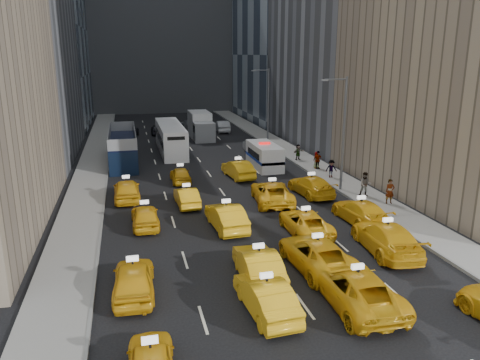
% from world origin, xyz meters
% --- Properties ---
extents(ground, '(160.00, 160.00, 0.00)m').
position_xyz_m(ground, '(0.00, 0.00, 0.00)').
color(ground, black).
rests_on(ground, ground).
extents(sidewalk_west, '(3.00, 90.00, 0.15)m').
position_xyz_m(sidewalk_west, '(-10.50, 25.00, 0.07)').
color(sidewalk_west, gray).
rests_on(sidewalk_west, ground).
extents(sidewalk_east, '(3.00, 90.00, 0.15)m').
position_xyz_m(sidewalk_east, '(10.50, 25.00, 0.07)').
color(sidewalk_east, gray).
rests_on(sidewalk_east, ground).
extents(curb_west, '(0.15, 90.00, 0.18)m').
position_xyz_m(curb_west, '(-9.05, 25.00, 0.09)').
color(curb_west, slate).
rests_on(curb_west, ground).
extents(curb_east, '(0.15, 90.00, 0.18)m').
position_xyz_m(curb_east, '(9.05, 25.00, 0.09)').
color(curb_east, slate).
rests_on(curb_east, ground).
extents(building_backdrop, '(30.00, 12.00, 40.00)m').
position_xyz_m(building_backdrop, '(0.00, 72.00, 20.00)').
color(building_backdrop, slate).
rests_on(building_backdrop, ground).
extents(streetlight_near, '(2.15, 0.22, 9.00)m').
position_xyz_m(streetlight_near, '(9.18, 12.00, 4.92)').
color(streetlight_near, '#595B60').
rests_on(streetlight_near, ground).
extents(streetlight_far, '(2.15, 0.22, 9.00)m').
position_xyz_m(streetlight_far, '(9.18, 32.00, 4.92)').
color(streetlight_far, '#595B60').
rests_on(streetlight_far, ground).
extents(taxi_1, '(1.90, 4.68, 1.51)m').
position_xyz_m(taxi_1, '(-1.80, -4.06, 0.76)').
color(taxi_1, gold).
rests_on(taxi_1, ground).
extents(taxi_2, '(2.75, 5.78, 1.59)m').
position_xyz_m(taxi_2, '(2.23, -4.36, 0.80)').
color(taxi_2, gold).
rests_on(taxi_2, ground).
extents(taxi_4, '(2.05, 4.67, 1.56)m').
position_xyz_m(taxi_4, '(-7.21, -1.16, 0.78)').
color(taxi_4, gold).
rests_on(taxi_4, ground).
extents(taxi_5, '(1.88, 4.95, 1.61)m').
position_xyz_m(taxi_5, '(-1.33, -1.23, 0.81)').
color(taxi_5, gold).
rests_on(taxi_5, ground).
extents(taxi_6, '(2.88, 5.72, 1.55)m').
position_xyz_m(taxi_6, '(1.99, -0.52, 0.78)').
color(taxi_6, gold).
rests_on(taxi_6, ground).
extents(taxi_7, '(2.93, 5.98, 1.67)m').
position_xyz_m(taxi_7, '(6.50, 0.41, 0.84)').
color(taxi_7, gold).
rests_on(taxi_7, ground).
extents(taxi_8, '(1.73, 4.20, 1.43)m').
position_xyz_m(taxi_8, '(-6.30, 7.56, 0.71)').
color(taxi_8, gold).
rests_on(taxi_8, ground).
extents(taxi_9, '(2.01, 4.96, 1.60)m').
position_xyz_m(taxi_9, '(-1.36, 6.02, 0.80)').
color(taxi_9, gold).
rests_on(taxi_9, ground).
extents(taxi_10, '(2.44, 5.05, 1.39)m').
position_xyz_m(taxi_10, '(3.18, 4.12, 0.69)').
color(taxi_10, gold).
rests_on(taxi_10, ground).
extents(taxi_11, '(2.27, 5.21, 1.49)m').
position_xyz_m(taxi_11, '(7.36, 5.02, 0.75)').
color(taxi_11, gold).
rests_on(taxi_11, ground).
extents(taxi_12, '(1.97, 4.75, 1.61)m').
position_xyz_m(taxi_12, '(-7.37, 13.54, 0.81)').
color(taxi_12, gold).
rests_on(taxi_12, ground).
extents(taxi_13, '(1.57, 4.10, 1.33)m').
position_xyz_m(taxi_13, '(-3.18, 11.20, 0.67)').
color(taxi_13, gold).
rests_on(taxi_13, ground).
extents(taxi_14, '(3.31, 5.93, 1.57)m').
position_xyz_m(taxi_14, '(3.03, 10.39, 0.78)').
color(taxi_14, gold).
rests_on(taxi_14, ground).
extents(taxi_15, '(2.57, 5.34, 1.50)m').
position_xyz_m(taxi_15, '(6.57, 11.54, 0.75)').
color(taxi_15, gold).
rests_on(taxi_15, ground).
extents(taxi_16, '(1.57, 3.91, 1.33)m').
position_xyz_m(taxi_16, '(-2.87, 17.60, 0.67)').
color(taxi_16, gold).
rests_on(taxi_16, ground).
extents(taxi_17, '(2.23, 4.87, 1.55)m').
position_xyz_m(taxi_17, '(2.29, 18.02, 0.77)').
color(taxi_17, gold).
rests_on(taxi_17, ground).
extents(nypd_van, '(2.30, 5.79, 2.48)m').
position_xyz_m(nypd_van, '(5.62, 21.06, 1.12)').
color(nypd_van, silver).
rests_on(nypd_van, ground).
extents(double_decker, '(3.74, 11.62, 3.32)m').
position_xyz_m(double_decker, '(-7.56, 26.56, 1.65)').
color(double_decker, black).
rests_on(double_decker, ground).
extents(city_bus, '(3.54, 12.14, 3.09)m').
position_xyz_m(city_bus, '(-2.39, 30.82, 1.53)').
color(city_bus, white).
rests_on(city_bus, ground).
extents(box_truck, '(3.17, 7.51, 3.34)m').
position_xyz_m(box_truck, '(2.25, 38.52, 1.65)').
color(box_truck, silver).
rests_on(box_truck, ground).
extents(misc_car_0, '(1.89, 4.53, 1.46)m').
position_xyz_m(misc_car_0, '(6.34, 28.07, 0.73)').
color(misc_car_0, '#9A9DA1').
rests_on(misc_car_0, ground).
extents(misc_car_1, '(3.16, 5.87, 1.57)m').
position_xyz_m(misc_car_1, '(-7.01, 41.18, 0.78)').
color(misc_car_1, black).
rests_on(misc_car_1, ground).
extents(misc_car_2, '(2.20, 5.03, 1.44)m').
position_xyz_m(misc_car_2, '(1.78, 46.28, 0.72)').
color(misc_car_2, slate).
rests_on(misc_car_2, ground).
extents(misc_car_3, '(1.73, 4.09, 1.38)m').
position_xyz_m(misc_car_3, '(-3.07, 42.83, 0.69)').
color(misc_car_3, black).
rests_on(misc_car_3, ground).
extents(misc_car_4, '(2.10, 4.98, 1.60)m').
position_xyz_m(misc_car_4, '(5.99, 42.77, 0.80)').
color(misc_car_4, '#A3A5AA').
rests_on(misc_car_4, ground).
extents(pedestrian_0, '(0.71, 0.51, 1.80)m').
position_xyz_m(pedestrian_0, '(11.12, 7.77, 1.05)').
color(pedestrian_0, gray).
rests_on(pedestrian_0, sidewalk_east).
extents(pedestrian_1, '(1.03, 0.83, 1.86)m').
position_xyz_m(pedestrian_1, '(10.27, 9.84, 1.08)').
color(pedestrian_1, gray).
rests_on(pedestrian_1, sidewalk_east).
extents(pedestrian_2, '(1.06, 0.54, 1.57)m').
position_xyz_m(pedestrian_2, '(10.10, 15.60, 0.94)').
color(pedestrian_2, gray).
rests_on(pedestrian_2, sidewalk_east).
extents(pedestrian_3, '(1.09, 0.70, 1.71)m').
position_xyz_m(pedestrian_3, '(10.18, 18.82, 1.01)').
color(pedestrian_3, gray).
rests_on(pedestrian_3, sidewalk_east).
extents(pedestrian_4, '(0.87, 0.64, 1.59)m').
position_xyz_m(pedestrian_4, '(10.18, 19.06, 0.94)').
color(pedestrian_4, gray).
rests_on(pedestrian_4, sidewalk_east).
extents(pedestrian_5, '(1.52, 0.99, 1.59)m').
position_xyz_m(pedestrian_5, '(9.78, 22.92, 0.94)').
color(pedestrian_5, gray).
rests_on(pedestrian_5, sidewalk_east).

